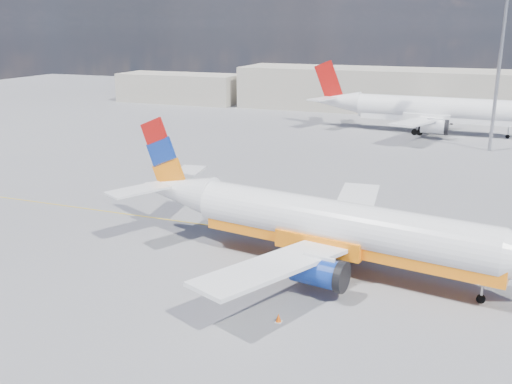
% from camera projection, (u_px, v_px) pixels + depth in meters
% --- Properties ---
extents(ground, '(240.00, 240.00, 0.00)m').
position_uv_depth(ground, '(252.00, 246.00, 43.55)').
color(ground, slate).
rests_on(ground, ground).
extents(taxi_line, '(70.00, 0.15, 0.01)m').
position_uv_depth(taxi_line, '(265.00, 233.00, 46.23)').
color(taxi_line, gold).
rests_on(taxi_line, ground).
extents(terminal_main, '(70.00, 14.00, 8.00)m').
position_uv_depth(terminal_main, '(421.00, 91.00, 107.79)').
color(terminal_main, '#BCB4A2').
rests_on(terminal_main, ground).
extents(terminal_annex, '(26.00, 10.00, 6.00)m').
position_uv_depth(terminal_annex, '(180.00, 88.00, 122.63)').
color(terminal_annex, '#BCB4A2').
rests_on(terminal_annex, ground).
extents(main_jet, '(31.39, 24.42, 9.48)m').
position_uv_depth(main_jet, '(326.00, 225.00, 38.79)').
color(main_jet, white).
rests_on(main_jet, ground).
extents(second_jet, '(35.35, 27.96, 10.72)m').
position_uv_depth(second_jet, '(428.00, 110.00, 87.52)').
color(second_jet, white).
rests_on(second_jet, ground).
extents(traffic_cone, '(0.38, 0.38, 0.53)m').
position_uv_depth(traffic_cone, '(278.00, 318.00, 32.35)').
color(traffic_cone, white).
rests_on(traffic_cone, ground).
extents(floodlight_mast, '(1.58, 1.58, 21.66)m').
position_uv_depth(floodlight_mast, '(501.00, 51.00, 72.28)').
color(floodlight_mast, '#9999A1').
rests_on(floodlight_mast, ground).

